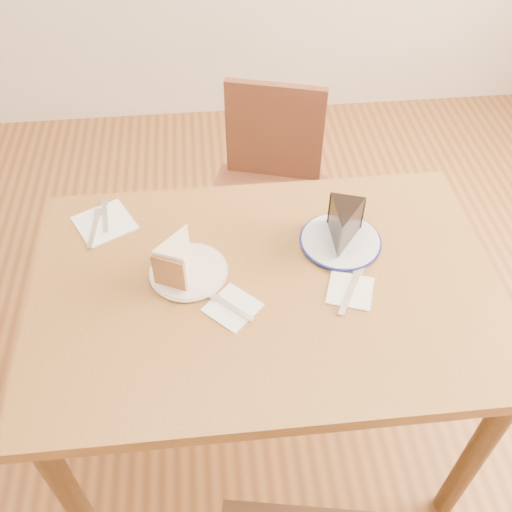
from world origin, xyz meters
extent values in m
plane|color=#532E16|center=(0.00, 0.00, 0.00)|extent=(4.00, 4.00, 0.00)
cube|color=#553417|center=(0.00, 0.00, 0.73)|extent=(1.20, 0.80, 0.04)
cylinder|color=#362010|center=(-0.54, -0.34, 0.35)|extent=(0.06, 0.06, 0.71)
cylinder|color=#362010|center=(0.54, -0.34, 0.35)|extent=(0.06, 0.06, 0.71)
cylinder|color=#362010|center=(-0.54, 0.34, 0.35)|extent=(0.06, 0.06, 0.71)
cylinder|color=#362010|center=(0.54, 0.34, 0.35)|extent=(0.06, 0.06, 0.71)
cube|color=#3A1B11|center=(0.07, 0.61, 0.45)|extent=(0.52, 0.52, 0.04)
cylinder|color=#3A1B11|center=(0.29, 0.73, 0.22)|extent=(0.04, 0.04, 0.43)
cylinder|color=#3A1B11|center=(-0.05, 0.83, 0.22)|extent=(0.04, 0.04, 0.43)
cylinder|color=#3A1B11|center=(0.19, 0.38, 0.22)|extent=(0.04, 0.04, 0.43)
cylinder|color=#3A1B11|center=(-0.15, 0.49, 0.22)|extent=(0.04, 0.04, 0.43)
cube|color=#3A1B11|center=(0.13, 0.79, 0.67)|extent=(0.35, 0.13, 0.38)
cylinder|color=silver|center=(-0.19, 0.06, 0.76)|extent=(0.20, 0.20, 0.01)
cylinder|color=white|center=(0.22, 0.13, 0.76)|extent=(0.21, 0.21, 0.01)
cube|color=white|center=(-0.09, -0.07, 0.75)|extent=(0.16, 0.16, 0.00)
cube|color=white|center=(0.21, -0.05, 0.75)|extent=(0.14, 0.14, 0.00)
cube|color=white|center=(-0.43, 0.27, 0.75)|extent=(0.20, 0.20, 0.00)
cube|color=silver|center=(-0.09, -0.07, 0.76)|extent=(0.11, 0.11, 0.00)
cube|color=silver|center=(0.21, -0.05, 0.76)|extent=(0.10, 0.16, 0.00)
cube|color=white|center=(-0.43, 0.29, 0.76)|extent=(0.03, 0.14, 0.00)
cube|color=silver|center=(-0.45, 0.25, 0.76)|extent=(0.03, 0.16, 0.00)
camera|label=1|loc=(-0.12, -0.94, 1.86)|focal=40.00mm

